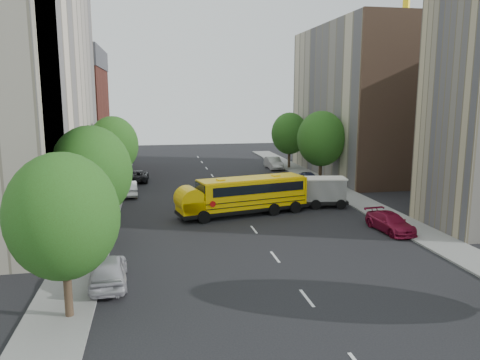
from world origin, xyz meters
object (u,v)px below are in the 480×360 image
object	(u,v)px
street_tree_5	(290,133)
parked_car_1	(128,188)
street_tree_2	(113,145)
parked_car_4	(309,179)
street_tree_0	(63,216)
parked_car_5	(274,163)
safari_truck	(312,191)
parked_car_0	(108,270)
parked_car_2	(139,176)
school_bus	(242,194)
parked_car_3	(390,222)
street_tree_4	(321,139)
street_tree_1	(91,172)

from	to	relation	value
street_tree_5	parked_car_1	size ratio (longest dim) A/B	1.67
street_tree_2	parked_car_4	bearing A→B (deg)	-1.62
street_tree_0	parked_car_5	world-z (taller)	street_tree_0
safari_truck	parked_car_4	bearing A→B (deg)	81.30
parked_car_0	parked_car_2	world-z (taller)	parked_car_0
school_bus	parked_car_1	xyz separation A→B (m)	(-9.60, 9.37, -1.00)
safari_truck	parked_car_1	size ratio (longest dim) A/B	1.41
street_tree_0	safari_truck	world-z (taller)	street_tree_0
street_tree_2	parked_car_4	distance (m)	20.88
parked_car_3	street_tree_4	bearing A→B (deg)	80.18
street_tree_5	parked_car_3	xyz separation A→B (m)	(-1.40, -30.25, -4.03)
street_tree_0	parked_car_3	xyz separation A→B (m)	(20.60, 9.75, -3.97)
street_tree_2	parked_car_2	bearing A→B (deg)	69.02
safari_truck	school_bus	bearing A→B (deg)	-158.07
parked_car_5	parked_car_1	bearing A→B (deg)	-143.28
street_tree_2	street_tree_4	size ratio (longest dim) A/B	0.95
street_tree_0	safari_truck	xyz separation A→B (m)	(17.59, 18.08, -3.26)
street_tree_4	street_tree_1	bearing A→B (deg)	-140.71
parked_car_1	parked_car_2	size ratio (longest dim) A/B	0.96
parked_car_4	street_tree_0	bearing A→B (deg)	-121.07
street_tree_1	street_tree_4	xyz separation A→B (m)	(22.00, 18.00, 0.12)
parked_car_1	parked_car_4	bearing A→B (deg)	179.86
street_tree_4	school_bus	world-z (taller)	street_tree_4
parked_car_3	parked_car_2	bearing A→B (deg)	122.06
street_tree_1	parked_car_0	world-z (taller)	street_tree_1
street_tree_1	parked_car_0	bearing A→B (deg)	-77.85
street_tree_1	street_tree_2	bearing A→B (deg)	90.00
street_tree_2	parked_car_5	world-z (taller)	street_tree_2
parked_car_1	parked_car_5	world-z (taller)	parked_car_5
safari_truck	parked_car_5	xyz separation A→B (m)	(2.21, 21.76, -0.59)
school_bus	parked_car_0	world-z (taller)	school_bus
street_tree_1	parked_car_3	xyz separation A→B (m)	(20.60, -0.25, -4.28)
street_tree_4	parked_car_3	bearing A→B (deg)	-94.39
school_bus	parked_car_1	world-z (taller)	school_bus
street_tree_4	street_tree_5	bearing A→B (deg)	90.00
parked_car_5	parked_car_3	bearing A→B (deg)	-88.98
safari_truck	parked_car_0	size ratio (longest dim) A/B	1.35
street_tree_0	parked_car_0	distance (m)	5.38
safari_truck	parked_car_0	world-z (taller)	safari_truck
parked_car_0	street_tree_4	bearing A→B (deg)	-132.84
street_tree_2	school_bus	distance (m)	16.21
street_tree_1	school_bus	world-z (taller)	street_tree_1
street_tree_4	school_bus	distance (m)	16.27
parked_car_0	parked_car_4	world-z (taller)	parked_car_0
street_tree_1	street_tree_0	bearing A→B (deg)	-90.00
school_bus	parked_car_1	distance (m)	13.45
parked_car_2	parked_car_3	size ratio (longest dim) A/B	1.01
street_tree_2	parked_car_5	distance (m)	23.42
parked_car_2	school_bus	bearing A→B (deg)	119.11
street_tree_4	safari_truck	distance (m)	11.47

